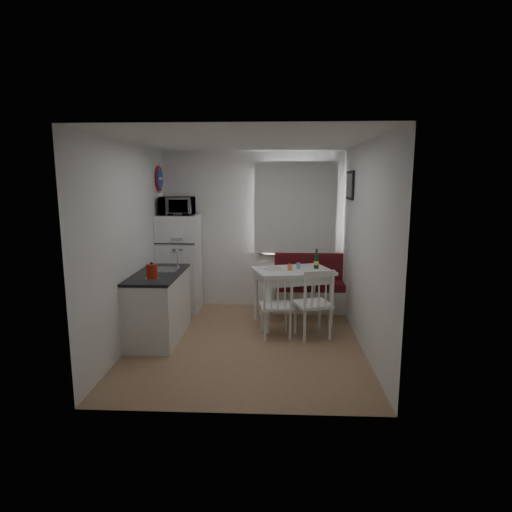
{
  "coord_description": "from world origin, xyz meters",
  "views": [
    {
      "loc": [
        0.37,
        -5.38,
        2.13
      ],
      "look_at": [
        0.11,
        0.5,
        1.08
      ],
      "focal_mm": 30.0,
      "sensor_mm": 36.0,
      "label": 1
    }
  ],
  "objects_px": {
    "kitchen_counter": "(159,305)",
    "dining_table": "(293,276)",
    "bench": "(312,291)",
    "microwave": "(177,206)",
    "wine_bottle": "(316,259)",
    "chair_right": "(314,297)",
    "fridge": "(180,263)",
    "chair_left": "(276,299)",
    "kettle": "(152,272)"
  },
  "relations": [
    {
      "from": "dining_table",
      "to": "chair_left",
      "type": "height_order",
      "value": "chair_left"
    },
    {
      "from": "bench",
      "to": "chair_left",
      "type": "bearing_deg",
      "value": -114.0
    },
    {
      "from": "bench",
      "to": "wine_bottle",
      "type": "relative_size",
      "value": 4.34
    },
    {
      "from": "bench",
      "to": "chair_left",
      "type": "xyz_separation_m",
      "value": [
        -0.6,
        -1.35,
        0.25
      ]
    },
    {
      "from": "chair_left",
      "to": "chair_right",
      "type": "distance_m",
      "value": 0.5
    },
    {
      "from": "chair_right",
      "to": "fridge",
      "type": "height_order",
      "value": "fridge"
    },
    {
      "from": "chair_left",
      "to": "fridge",
      "type": "bearing_deg",
      "value": 133.18
    },
    {
      "from": "bench",
      "to": "wine_bottle",
      "type": "height_order",
      "value": "wine_bottle"
    },
    {
      "from": "chair_right",
      "to": "microwave",
      "type": "distance_m",
      "value": 2.64
    },
    {
      "from": "kettle",
      "to": "chair_right",
      "type": "bearing_deg",
      "value": 11.69
    },
    {
      "from": "microwave",
      "to": "kettle",
      "type": "relative_size",
      "value": 2.34
    },
    {
      "from": "dining_table",
      "to": "chair_right",
      "type": "bearing_deg",
      "value": -87.48
    },
    {
      "from": "bench",
      "to": "microwave",
      "type": "xyz_separation_m",
      "value": [
        -2.17,
        -0.16,
        1.41
      ]
    },
    {
      "from": "wine_bottle",
      "to": "fridge",
      "type": "bearing_deg",
      "value": 167.68
    },
    {
      "from": "wine_bottle",
      "to": "chair_left",
      "type": "bearing_deg",
      "value": -128.19
    },
    {
      "from": "kitchen_counter",
      "to": "chair_left",
      "type": "xyz_separation_m",
      "value": [
        1.59,
        0.01,
        0.1
      ]
    },
    {
      "from": "kettle",
      "to": "wine_bottle",
      "type": "bearing_deg",
      "value": 29.1
    },
    {
      "from": "kitchen_counter",
      "to": "chair_left",
      "type": "relative_size",
      "value": 2.73
    },
    {
      "from": "dining_table",
      "to": "microwave",
      "type": "height_order",
      "value": "microwave"
    },
    {
      "from": "dining_table",
      "to": "wine_bottle",
      "type": "bearing_deg",
      "value": -2.01
    },
    {
      "from": "chair_right",
      "to": "fridge",
      "type": "bearing_deg",
      "value": 130.52
    },
    {
      "from": "wine_bottle",
      "to": "kitchen_counter",
      "type": "bearing_deg",
      "value": -160.64
    },
    {
      "from": "kettle",
      "to": "wine_bottle",
      "type": "relative_size",
      "value": 0.74
    },
    {
      "from": "dining_table",
      "to": "kettle",
      "type": "bearing_deg",
      "value": -166.59
    },
    {
      "from": "dining_table",
      "to": "chair_left",
      "type": "xyz_separation_m",
      "value": [
        -0.25,
        -0.66,
        -0.17
      ]
    },
    {
      "from": "chair_right",
      "to": "fridge",
      "type": "xyz_separation_m",
      "value": [
        -2.07,
        1.24,
        0.19
      ]
    },
    {
      "from": "bench",
      "to": "fridge",
      "type": "relative_size",
      "value": 0.83
    },
    {
      "from": "dining_table",
      "to": "microwave",
      "type": "relative_size",
      "value": 2.46
    },
    {
      "from": "bench",
      "to": "microwave",
      "type": "relative_size",
      "value": 2.52
    },
    {
      "from": "bench",
      "to": "fridge",
      "type": "xyz_separation_m",
      "value": [
        -2.17,
        -0.11,
        0.48
      ]
    },
    {
      "from": "chair_right",
      "to": "dining_table",
      "type": "bearing_deg",
      "value": 91.98
    },
    {
      "from": "kitchen_counter",
      "to": "wine_bottle",
      "type": "distance_m",
      "value": 2.38
    },
    {
      "from": "kitchen_counter",
      "to": "kettle",
      "type": "distance_m",
      "value": 0.7
    },
    {
      "from": "kitchen_counter",
      "to": "kettle",
      "type": "bearing_deg",
      "value": -83.31
    },
    {
      "from": "dining_table",
      "to": "wine_bottle",
      "type": "distance_m",
      "value": 0.44
    },
    {
      "from": "kitchen_counter",
      "to": "bench",
      "type": "relative_size",
      "value": 1.01
    },
    {
      "from": "kettle",
      "to": "kitchen_counter",
      "type": "bearing_deg",
      "value": 96.69
    },
    {
      "from": "kitchen_counter",
      "to": "chair_right",
      "type": "bearing_deg",
      "value": 0.01
    },
    {
      "from": "chair_right",
      "to": "wine_bottle",
      "type": "distance_m",
      "value": 0.86
    },
    {
      "from": "microwave",
      "to": "bench",
      "type": "bearing_deg",
      "value": 4.22
    },
    {
      "from": "bench",
      "to": "chair_right",
      "type": "height_order",
      "value": "chair_right"
    },
    {
      "from": "bench",
      "to": "chair_right",
      "type": "distance_m",
      "value": 1.39
    },
    {
      "from": "kitchen_counter",
      "to": "wine_bottle",
      "type": "bearing_deg",
      "value": 19.36
    },
    {
      "from": "chair_right",
      "to": "fridge",
      "type": "relative_size",
      "value": 0.36
    },
    {
      "from": "kitchen_counter",
      "to": "dining_table",
      "type": "relative_size",
      "value": 1.03
    },
    {
      "from": "chair_left",
      "to": "microwave",
      "type": "bearing_deg",
      "value": 134.32
    },
    {
      "from": "microwave",
      "to": "kettle",
      "type": "distance_m",
      "value": 1.77
    },
    {
      "from": "chair_left",
      "to": "kettle",
      "type": "height_order",
      "value": "kettle"
    },
    {
      "from": "fridge",
      "to": "kettle",
      "type": "bearing_deg",
      "value": -88.97
    },
    {
      "from": "chair_left",
      "to": "fridge",
      "type": "height_order",
      "value": "fridge"
    }
  ]
}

